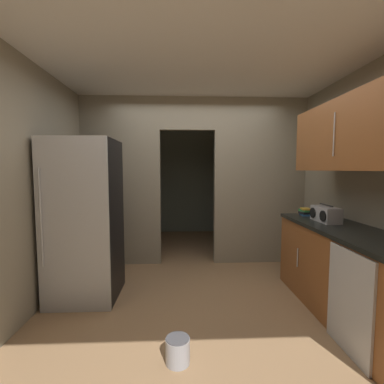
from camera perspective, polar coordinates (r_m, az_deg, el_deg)
ground at (r=3.23m, az=2.08°, el=-22.88°), size 20.00×20.00×0.00m
kitchen_overhead_slab at (r=3.47m, az=1.62°, el=24.01°), size 3.90×6.80×0.06m
kitchen_partition at (r=4.26m, az=1.01°, el=3.01°), size 3.50×0.12×2.61m
adjoining_room_shell at (r=5.86m, az=-0.24°, el=2.89°), size 3.50×2.27×2.61m
refrigerator at (r=3.36m, az=-21.74°, el=-5.47°), size 0.73×0.75×1.84m
lower_cabinet_run at (r=3.23m, az=29.78°, el=-14.65°), size 0.64×1.91×0.91m
dishwasher at (r=2.67m, az=30.34°, el=-19.58°), size 0.02×0.56×0.85m
upper_cabinet_counterside at (r=3.08m, az=30.86°, el=10.43°), size 0.36×1.72×0.70m
boombox at (r=3.39m, az=26.47°, el=-4.24°), size 0.19×0.37×0.20m
book_stack at (r=3.74m, az=22.89°, el=-3.90°), size 0.14×0.17×0.10m
paint_can at (r=2.42m, az=-3.05°, el=-30.51°), size 0.19×0.19×0.20m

